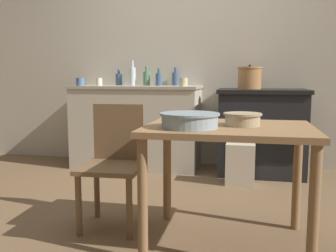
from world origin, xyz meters
TOP-DOWN VIEW (x-y plane):
  - ground_plane at (0.00, 0.00)m, footprint 14.00×14.00m
  - wall_back at (0.00, 1.58)m, footprint 8.00×0.07m
  - counter_cabinet at (-0.55, 1.27)m, footprint 1.41×0.59m
  - stove at (0.81, 1.25)m, footprint 0.90×0.64m
  - work_table at (0.55, -0.52)m, footprint 0.97×0.73m
  - chair at (-0.22, -0.36)m, footprint 0.42×0.42m
  - flour_sack at (0.60, 0.78)m, footprint 0.27×0.19m
  - stock_pot at (0.67, 1.29)m, footprint 0.25×0.25m
  - mixing_bowl_large at (0.63, -0.50)m, footprint 0.22×0.22m
  - mixing_bowl_small at (0.34, -0.65)m, footprint 0.33×0.33m
  - bottle_far_left at (-0.80, 1.41)m, footprint 0.08×0.08m
  - bottle_left at (-0.46, 1.38)m, footprint 0.08×0.08m
  - bottle_mid_left at (-0.62, 1.37)m, footprint 0.07×0.07m
  - bottle_center_left at (-0.15, 1.49)m, footprint 0.08×0.08m
  - bottle_center at (-0.31, 1.34)m, footprint 0.07×0.07m
  - cup_center_right at (-0.96, 1.21)m, footprint 0.07×0.07m
  - cup_mid_right at (0.01, 1.09)m, footprint 0.09×0.09m
  - cup_right at (-1.11, 1.05)m, footprint 0.09×0.09m

SIDE VIEW (x-z plane):
  - ground_plane at x=0.00m, z-range 0.00..0.00m
  - flour_sack at x=0.60m, z-range 0.00..0.39m
  - chair at x=-0.22m, z-range 0.03..0.85m
  - stove at x=0.81m, z-range 0.00..0.88m
  - counter_cabinet at x=-0.55m, z-range 0.00..0.91m
  - work_table at x=0.55m, z-range 0.25..0.97m
  - mixing_bowl_large at x=0.63m, z-range 0.73..0.80m
  - mixing_bowl_small at x=0.34m, z-range 0.73..0.81m
  - cup_center_right at x=-0.96m, z-range 0.91..0.99m
  - cup_mid_right at x=0.01m, z-range 0.91..0.99m
  - cup_right at x=-1.11m, z-range 0.91..0.99m
  - bottle_far_left at x=-0.80m, z-range 0.89..1.07m
  - bottle_center at x=-0.31m, z-range 0.89..1.07m
  - bottle_center_left at x=-0.15m, z-range 0.88..1.08m
  - bottle_left at x=-0.46m, z-range 0.88..1.09m
  - stock_pot at x=0.67m, z-range 0.87..1.12m
  - bottle_mid_left at x=-0.62m, z-range 0.88..1.15m
  - wall_back at x=0.00m, z-range 0.00..2.55m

